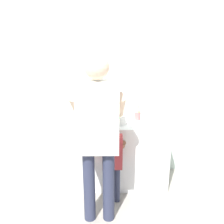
% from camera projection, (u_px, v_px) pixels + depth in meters
% --- Properties ---
extents(ground_plane, '(14.00, 14.00, 0.00)m').
position_uv_depth(ground_plane, '(112.00, 195.00, 3.00)').
color(ground_plane, '#9E998E').
extents(back_wall, '(4.40, 0.08, 2.70)m').
position_uv_depth(back_wall, '(112.00, 72.00, 3.18)').
color(back_wall, silver).
rests_on(back_wall, ground).
extents(vanity_cabinet, '(1.33, 0.54, 0.81)m').
position_uv_depth(vanity_cabinet, '(112.00, 152.00, 3.17)').
color(vanity_cabinet, white).
rests_on(vanity_cabinet, ground).
extents(sink_basin, '(0.37, 0.37, 0.11)m').
position_uv_depth(sink_basin, '(112.00, 118.00, 3.01)').
color(sink_basin, silver).
rests_on(sink_basin, vanity_cabinet).
extents(faucet, '(0.18, 0.14, 0.18)m').
position_uv_depth(faucet, '(112.00, 110.00, 3.21)').
color(faucet, '#B7BABF').
rests_on(faucet, vanity_cabinet).
extents(toothbrush_cup, '(0.07, 0.07, 0.21)m').
position_uv_depth(toothbrush_cup, '(138.00, 115.00, 3.09)').
color(toothbrush_cup, '#D86666').
rests_on(toothbrush_cup, vanity_cabinet).
extents(child_toddler, '(0.29, 0.29, 0.93)m').
position_uv_depth(child_toddler, '(112.00, 156.00, 2.74)').
color(child_toddler, '#2D334C').
rests_on(child_toddler, ground).
extents(adult_parent, '(0.51, 0.54, 1.65)m').
position_uv_depth(adult_parent, '(98.00, 127.00, 2.35)').
color(adult_parent, '#2D334C').
rests_on(adult_parent, ground).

